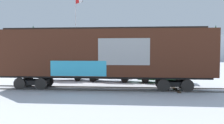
{
  "coord_description": "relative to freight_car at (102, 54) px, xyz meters",
  "views": [
    {
      "loc": [
        3.27,
        -16.54,
        2.91
      ],
      "look_at": [
        0.32,
        2.49,
        2.0
      ],
      "focal_mm": 35.02,
      "sensor_mm": 36.0,
      "label": 1
    }
  ],
  "objects": [
    {
      "name": "parked_car_white",
      "position": [
        -5.04,
        4.56,
        -1.89
      ],
      "size": [
        4.97,
        2.69,
        1.72
      ],
      "color": "silver",
      "rests_on": "ground_plane"
    },
    {
      "name": "track",
      "position": [
        0.91,
        0.07,
        -2.71
      ],
      "size": [
        59.96,
        5.83,
        0.08
      ],
      "color": "#4C4742",
      "rests_on": "ground_plane"
    },
    {
      "name": "hillside",
      "position": [
        0.04,
        68.43,
        1.31
      ],
      "size": [
        149.4,
        31.53,
        12.24
      ],
      "color": "silver",
      "rests_on": "ground_plane"
    },
    {
      "name": "flagpole",
      "position": [
        -5.07,
        9.52,
        3.46
      ],
      "size": [
        1.25,
        0.98,
        9.89
      ],
      "color": "silver",
      "rests_on": "ground_plane"
    },
    {
      "name": "ground_plane",
      "position": [
        0.08,
        0.0,
        -2.75
      ],
      "size": [
        260.0,
        260.0,
        0.0
      ],
      "primitive_type": "plane",
      "color": "silver"
    },
    {
      "name": "parked_car_green",
      "position": [
        4.83,
        4.27,
        -1.95
      ],
      "size": [
        4.48,
        2.03,
        1.52
      ],
      "color": "#1E5933",
      "rests_on": "ground_plane"
    },
    {
      "name": "parked_car_silver",
      "position": [
        -0.18,
        4.5,
        -1.96
      ],
      "size": [
        4.53,
        1.93,
        1.51
      ],
      "color": "#B7BABF",
      "rests_on": "ground_plane"
    },
    {
      "name": "freight_car",
      "position": [
        0.0,
        0.0,
        0.0
      ],
      "size": [
        16.68,
        3.95,
        4.78
      ],
      "color": "#472316",
      "rests_on": "ground_plane"
    }
  ]
}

